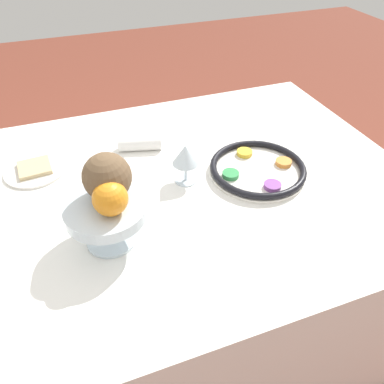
% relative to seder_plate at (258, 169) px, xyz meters
% --- Properties ---
extents(ground_plane, '(8.00, 8.00, 0.00)m').
position_rel_seder_plate_xyz_m(ground_plane, '(0.32, -0.04, -0.74)').
color(ground_plane, brown).
extents(dining_table, '(1.55, 1.03, 0.73)m').
position_rel_seder_plate_xyz_m(dining_table, '(0.32, -0.04, -0.38)').
color(dining_table, white).
rests_on(dining_table, ground_plane).
extents(seder_plate, '(0.29, 0.29, 0.03)m').
position_rel_seder_plate_xyz_m(seder_plate, '(0.00, 0.00, 0.00)').
color(seder_plate, silver).
rests_on(seder_plate, dining_table).
extents(wine_glass, '(0.08, 0.08, 0.12)m').
position_rel_seder_plate_xyz_m(wine_glass, '(0.22, -0.04, 0.07)').
color(wine_glass, silver).
rests_on(wine_glass, dining_table).
extents(fruit_stand, '(0.19, 0.19, 0.12)m').
position_rel_seder_plate_xyz_m(fruit_stand, '(0.47, 0.13, 0.08)').
color(fruit_stand, silver).
rests_on(fruit_stand, dining_table).
extents(orange_fruit, '(0.08, 0.08, 0.08)m').
position_rel_seder_plate_xyz_m(orange_fruit, '(0.46, 0.16, 0.14)').
color(orange_fruit, orange).
rests_on(orange_fruit, fruit_stand).
extents(coconut, '(0.11, 0.11, 0.11)m').
position_rel_seder_plate_xyz_m(coconut, '(0.45, 0.10, 0.16)').
color(coconut, brown).
rests_on(coconut, fruit_stand).
extents(bread_plate, '(0.19, 0.19, 0.02)m').
position_rel_seder_plate_xyz_m(bread_plate, '(0.64, -0.24, -0.01)').
color(bread_plate, silver).
rests_on(bread_plate, dining_table).
extents(napkin_roll, '(0.15, 0.08, 0.05)m').
position_rel_seder_plate_xyz_m(napkin_roll, '(0.31, -0.25, 0.01)').
color(napkin_roll, white).
rests_on(napkin_roll, dining_table).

